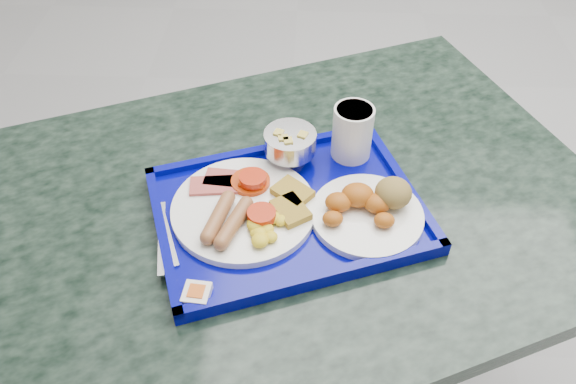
# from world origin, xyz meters

# --- Properties ---
(floor) EXTENTS (6.00, 6.00, 0.00)m
(floor) POSITION_xyz_m (0.00, 0.00, 0.00)
(floor) COLOR gray
(floor) RESTS_ON ground
(table) EXTENTS (1.38, 1.18, 0.73)m
(table) POSITION_xyz_m (-0.65, -0.80, 0.54)
(table) COLOR slate
(table) RESTS_ON floor
(tray) EXTENTS (0.52, 0.45, 0.03)m
(tray) POSITION_xyz_m (-0.62, -0.83, 0.74)
(tray) COLOR #020587
(tray) RESTS_ON table
(main_plate) EXTENTS (0.24, 0.24, 0.04)m
(main_plate) POSITION_xyz_m (-0.69, -0.84, 0.76)
(main_plate) COLOR white
(main_plate) RESTS_ON tray
(bread_plate) EXTENTS (0.19, 0.19, 0.06)m
(bread_plate) POSITION_xyz_m (-0.48, -0.84, 0.76)
(bread_plate) COLOR white
(bread_plate) RESTS_ON tray
(fruit_bowl) EXTENTS (0.09, 0.09, 0.07)m
(fruit_bowl) POSITION_xyz_m (-0.62, -0.71, 0.79)
(fruit_bowl) COLOR #B3B3B5
(fruit_bowl) RESTS_ON tray
(juice_cup) EXTENTS (0.07, 0.07, 0.10)m
(juice_cup) POSITION_xyz_m (-0.51, -0.68, 0.80)
(juice_cup) COLOR white
(juice_cup) RESTS_ON tray
(spoon) EXTENTS (0.08, 0.17, 0.01)m
(spoon) POSITION_xyz_m (-0.79, -0.84, 0.75)
(spoon) COLOR #B3B3B5
(spoon) RESTS_ON tray
(knife) EXTENTS (0.04, 0.16, 0.00)m
(knife) POSITION_xyz_m (-0.82, -0.90, 0.75)
(knife) COLOR #B3B3B5
(knife) RESTS_ON tray
(jam_packet) EXTENTS (0.04, 0.04, 0.02)m
(jam_packet) POSITION_xyz_m (-0.75, -1.01, 0.75)
(jam_packet) COLOR white
(jam_packet) RESTS_ON tray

